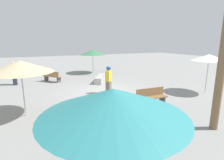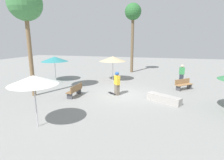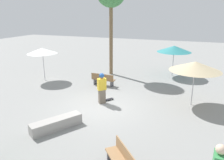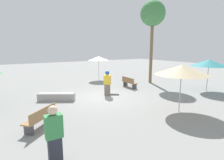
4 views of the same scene
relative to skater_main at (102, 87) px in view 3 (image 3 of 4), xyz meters
name	(u,v)px [view 3 (image 3 of 4)]	position (x,y,z in m)	size (l,w,h in m)	color
ground_plane	(102,106)	(0.40, 0.17, -0.92)	(60.00, 60.00, 0.00)	gray
skater_main	(102,87)	(0.00, 0.00, 0.00)	(0.49, 0.50, 1.70)	#726656
skateboard	(107,100)	(-0.40, 0.12, -0.86)	(0.75, 0.65, 0.07)	black
concrete_ledge	(56,124)	(3.24, -0.70, -0.69)	(2.17, 1.60, 0.46)	#A8A39E
bench_far	(103,80)	(-2.76, -1.12, -0.49)	(0.50, 1.62, 0.85)	#47474C
shade_umbrella_white	(42,51)	(-2.35, -5.60, 1.26)	(2.11, 2.11, 2.38)	#B7B7BC
shade_umbrella_teal	(174,49)	(-6.91, 2.97, 1.20)	(2.56, 2.56, 2.36)	#B7B7BC
shade_umbrella_tan	(195,66)	(-1.53, 4.58, 1.22)	(2.62, 2.62, 2.38)	#B7B7BC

